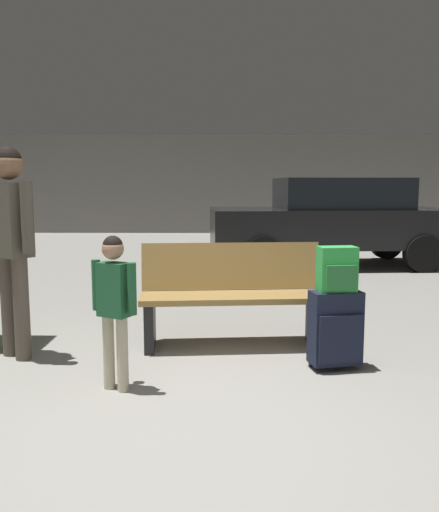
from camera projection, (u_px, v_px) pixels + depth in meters
name	position (u px, v px, depth m)	size (l,w,h in m)	color
ground_plane	(207.00, 297.00, 7.02)	(18.00, 18.00, 0.10)	gray
garage_back_wall	(218.00, 184.00, 15.61)	(18.00, 0.12, 2.80)	slate
bench	(233.00, 295.00, 4.73)	(1.64, 0.66, 0.89)	#9E7A42
suitcase	(336.00, 328.00, 4.11)	(0.41, 0.30, 0.60)	#191E33
backpack_bright	(337.00, 270.00, 4.05)	(0.30, 0.22, 0.34)	green
child	(114.00, 296.00, 3.65)	(0.33, 0.27, 1.07)	beige
adult	(11.00, 229.00, 4.30)	(0.48, 0.40, 1.70)	brown
parked_car_near	(333.00, 219.00, 9.34)	(4.22, 2.04, 1.51)	black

